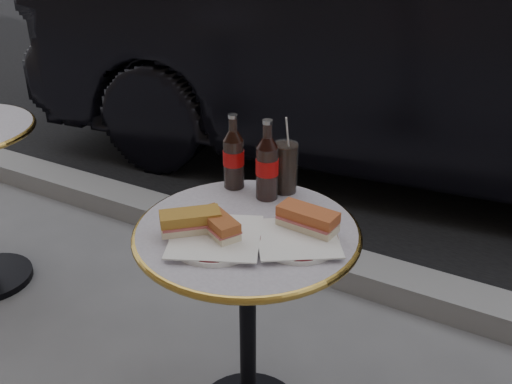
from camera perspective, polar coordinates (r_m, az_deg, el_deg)
The scene contains 12 objects.
asphalt_road at distance 6.37m, azimuth 22.90°, elevation 11.13°, with size 40.00×8.00×0.00m, color black.
curb at distance 2.61m, azimuth 9.28°, elevation -7.69°, with size 40.00×0.20×0.12m, color gray.
bistro_table at distance 1.76m, azimuth -0.82°, elevation -13.91°, with size 0.62×0.62×0.73m, color #BAB2C4, non-canonical shape.
plate_left at distance 1.49m, azimuth -4.04°, elevation -4.74°, with size 0.24×0.24×0.01m, color white.
plate_right at distance 1.49m, azimuth 4.16°, elevation -4.84°, with size 0.22×0.22×0.01m, color white.
sandwich_left_a at distance 1.50m, azimuth -6.57°, elevation -3.05°, with size 0.16×0.07×0.05m, color #AE792C.
sandwich_left_b at distance 1.49m, azimuth -3.81°, elevation -3.35°, with size 0.14×0.07×0.05m, color #A05128.
sandwich_right at distance 1.51m, azimuth 5.18°, elevation -2.80°, with size 0.16×0.07×0.06m, color #B7582E.
cola_bottle_left at distance 1.72m, azimuth -2.27°, elevation 4.08°, with size 0.07×0.07×0.24m, color black, non-canonical shape.
cola_bottle_right at distance 1.65m, azimuth 1.12°, elevation 3.24°, with size 0.07×0.07×0.25m, color black, non-canonical shape.
cola_glass at distance 1.71m, azimuth 2.92°, elevation 2.47°, with size 0.08×0.08×0.16m, color black.
parked_car at distance 3.62m, azimuth 14.97°, elevation 13.74°, with size 4.53×1.57×1.49m, color black.
Camera 1 is at (0.68, -1.15, 1.52)m, focal length 40.00 mm.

